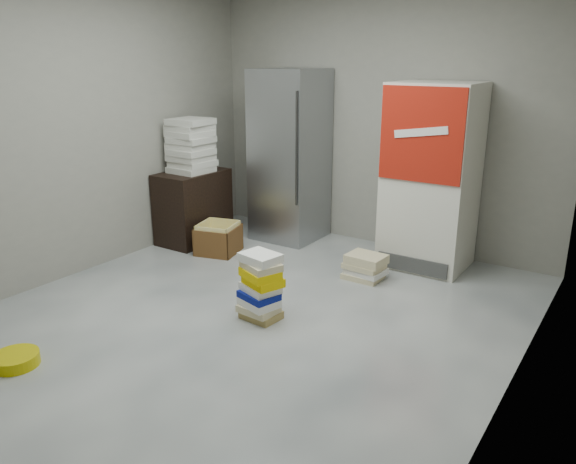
# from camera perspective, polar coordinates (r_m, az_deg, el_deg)

# --- Properties ---
(ground) EXTENTS (5.00, 5.00, 0.00)m
(ground) POSITION_cam_1_polar(r_m,az_deg,el_deg) (4.52, -5.24, -9.35)
(ground) COLOR beige
(ground) RESTS_ON ground
(room_shell) EXTENTS (4.04, 5.04, 2.82)m
(room_shell) POSITION_cam_1_polar(r_m,az_deg,el_deg) (4.04, -5.97, 14.05)
(room_shell) COLOR gray
(room_shell) RESTS_ON ground
(steel_fridge) EXTENTS (0.70, 0.72, 1.90)m
(steel_fridge) POSITION_cam_1_polar(r_m,az_deg,el_deg) (6.37, 0.20, 7.72)
(steel_fridge) COLOR #94969B
(steel_fridge) RESTS_ON ground
(coke_cooler) EXTENTS (0.80, 0.73, 1.80)m
(coke_cooler) POSITION_cam_1_polar(r_m,az_deg,el_deg) (5.66, 14.33, 5.44)
(coke_cooler) COLOR silver
(coke_cooler) RESTS_ON ground
(wood_shelf) EXTENTS (0.50, 0.80, 0.80)m
(wood_shelf) POSITION_cam_1_polar(r_m,az_deg,el_deg) (6.44, -9.61, 2.56)
(wood_shelf) COLOR black
(wood_shelf) RESTS_ON ground
(supply_box_stack) EXTENTS (0.44, 0.44, 0.58)m
(supply_box_stack) POSITION_cam_1_polar(r_m,az_deg,el_deg) (6.29, -9.84, 8.65)
(supply_box_stack) COLOR silver
(supply_box_stack) RESTS_ON wood_shelf
(phonebook_stack_main) EXTENTS (0.38, 0.34, 0.56)m
(phonebook_stack_main) POSITION_cam_1_polar(r_m,az_deg,el_deg) (4.48, -2.82, -5.60)
(phonebook_stack_main) COLOR #9F874C
(phonebook_stack_main) RESTS_ON ground
(phonebook_stack_side) EXTENTS (0.39, 0.31, 0.24)m
(phonebook_stack_side) POSITION_cam_1_polar(r_m,az_deg,el_deg) (5.37, 7.83, -3.51)
(phonebook_stack_side) COLOR beige
(phonebook_stack_side) RESTS_ON ground
(cardboard_box) EXTENTS (0.50, 0.50, 0.33)m
(cardboard_box) POSITION_cam_1_polar(r_m,az_deg,el_deg) (6.07, -7.09, -0.87)
(cardboard_box) COLOR yellow
(cardboard_box) RESTS_ON ground
(bucket_lid) EXTENTS (0.33, 0.33, 0.08)m
(bucket_lid) POSITION_cam_1_polar(r_m,az_deg,el_deg) (4.36, -25.93, -11.59)
(bucket_lid) COLOR #C0B305
(bucket_lid) RESTS_ON ground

